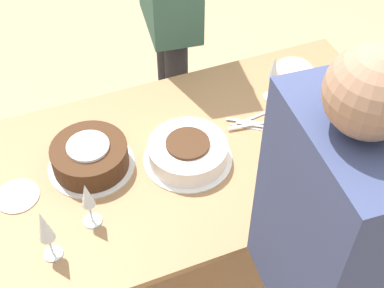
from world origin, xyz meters
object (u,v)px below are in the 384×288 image
object	(u,v)px
person_watching	(319,257)
cake_center_white	(188,152)
cake_back_decorated	(324,129)
wine_glass_near	(44,227)
wine_glass_far	(87,198)
wine_glass_extra	(274,71)
cake_front_chocolate	(90,156)

from	to	relation	value
person_watching	cake_center_white	bearing A→B (deg)	13.01
cake_back_decorated	wine_glass_near	world-z (taller)	wine_glass_near
cake_back_decorated	person_watching	size ratio (longest dim) A/B	0.13
wine_glass_near	wine_glass_far	bearing A→B (deg)	-152.27
cake_center_white	person_watching	bearing A→B (deg)	98.73
cake_center_white	cake_back_decorated	xyz separation A→B (m)	(-0.53, 0.09, 0.01)
cake_back_decorated	wine_glass_near	bearing A→B (deg)	7.08
cake_back_decorated	wine_glass_extra	distance (m)	0.32
cake_center_white	wine_glass_far	distance (m)	0.44
wine_glass_near	wine_glass_far	distance (m)	0.17
wine_glass_near	person_watching	world-z (taller)	person_watching
cake_front_chocolate	person_watching	xyz separation A→B (m)	(-0.45, 0.79, 0.23)
cake_front_chocolate	cake_back_decorated	size ratio (longest dim) A/B	1.52
wine_glass_near	wine_glass_extra	world-z (taller)	wine_glass_near
wine_glass_far	wine_glass_extra	bearing A→B (deg)	-158.00
wine_glass_near	person_watching	xyz separation A→B (m)	(-0.66, 0.46, 0.13)
cake_center_white	person_watching	xyz separation A→B (m)	(-0.11, 0.69, 0.24)
cake_front_chocolate	person_watching	distance (m)	0.94
cake_front_chocolate	wine_glass_far	xyz separation A→B (m)	(0.06, 0.25, 0.08)
wine_glass_far	wine_glass_extra	distance (m)	0.93
cake_back_decorated	wine_glass_extra	world-z (taller)	wine_glass_extra
person_watching	wine_glass_far	bearing A→B (deg)	47.70
cake_center_white	wine_glass_extra	bearing A→B (deg)	-155.92
cake_front_chocolate	cake_back_decorated	distance (m)	0.90
cake_back_decorated	wine_glass_extra	xyz separation A→B (m)	(0.08, -0.29, 0.09)
cake_center_white	cake_back_decorated	world-z (taller)	cake_back_decorated
cake_center_white	wine_glass_near	world-z (taller)	wine_glass_near
cake_center_white	cake_back_decorated	size ratio (longest dim) A/B	1.59
wine_glass_far	person_watching	xyz separation A→B (m)	(-0.51, 0.54, 0.15)
wine_glass_near	wine_glass_extra	size ratio (longest dim) A/B	1.06
cake_front_chocolate	wine_glass_extra	distance (m)	0.81
cake_center_white	wine_glass_near	distance (m)	0.61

